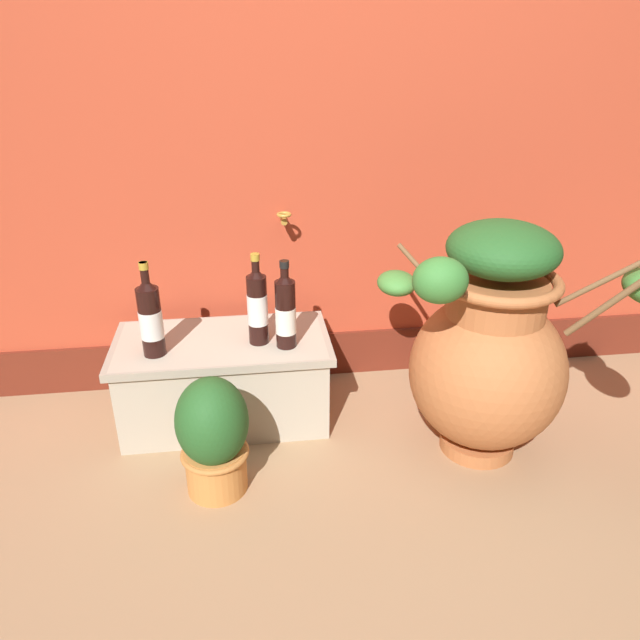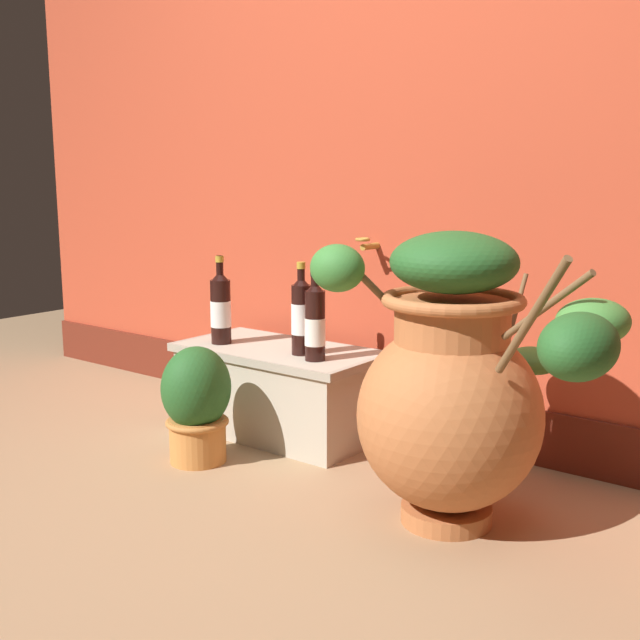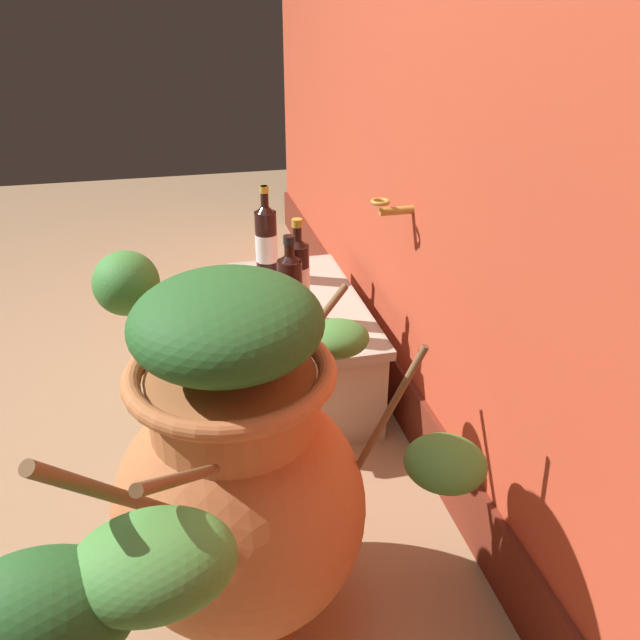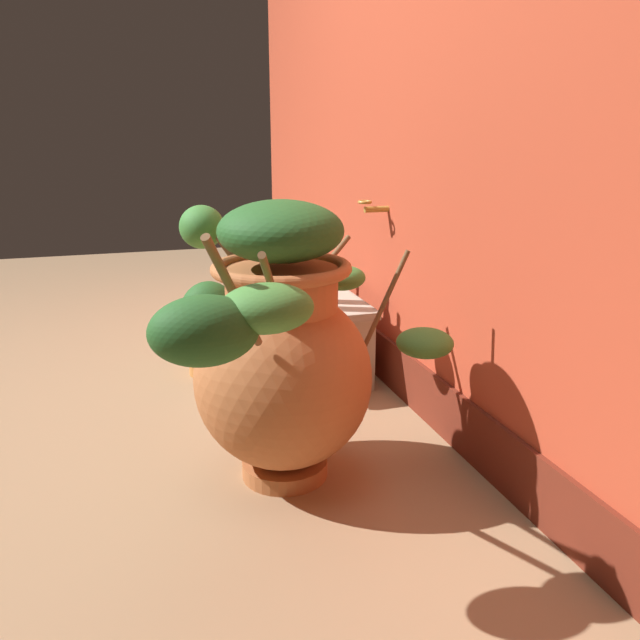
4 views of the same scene
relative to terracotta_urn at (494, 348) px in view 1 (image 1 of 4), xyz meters
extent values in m
plane|color=#9E7A56|center=(-0.50, -0.50, -0.41)|extent=(7.00, 7.00, 0.00)
cube|color=#B74228|center=(-0.50, 0.70, 0.89)|extent=(4.40, 0.20, 2.60)
cube|color=maroon|center=(-0.50, 0.60, -0.31)|extent=(4.40, 0.02, 0.20)
cylinder|color=#B28433|center=(-0.66, 0.55, 0.31)|extent=(0.02, 0.10, 0.02)
torus|color=#B28433|center=(-0.66, 0.50, 0.34)|extent=(0.06, 0.06, 0.01)
cylinder|color=#B26638|center=(-0.01, 0.00, -0.38)|extent=(0.26, 0.26, 0.05)
ellipsoid|color=#B26638|center=(-0.01, 0.00, -0.09)|extent=(0.53, 0.53, 0.54)
cylinder|color=#B26638|center=(-0.01, 0.00, 0.17)|extent=(0.32, 0.32, 0.14)
torus|color=#B26638|center=(-0.01, 0.00, 0.24)|extent=(0.40, 0.40, 0.04)
cylinder|color=brown|center=(-0.22, -0.14, 0.31)|extent=(0.13, 0.11, 0.16)
ellipsoid|color=#387A33|center=(-0.27, -0.18, 0.33)|extent=(0.16, 0.14, 0.13)
cylinder|color=brown|center=(0.29, -0.09, 0.27)|extent=(0.27, 0.11, 0.22)
cylinder|color=brown|center=(-0.21, 0.21, 0.21)|extent=(0.14, 0.19, 0.15)
ellipsoid|color=#428438|center=(-0.27, 0.28, 0.14)|extent=(0.14, 0.16, 0.08)
cylinder|color=brown|center=(0.29, -0.18, 0.25)|extent=(0.24, 0.17, 0.33)
cylinder|color=brown|center=(0.03, 0.31, 0.14)|extent=(0.03, 0.13, 0.29)
ellipsoid|color=#428438|center=(0.05, 0.43, 0.00)|extent=(0.17, 0.17, 0.08)
ellipsoid|color=#235623|center=(-0.01, 0.00, 0.35)|extent=(0.35, 0.35, 0.17)
cube|color=#B2A893|center=(-0.91, 0.32, -0.24)|extent=(0.75, 0.39, 0.34)
cube|color=#A09785|center=(-0.91, 0.32, -0.09)|extent=(0.80, 0.41, 0.03)
cylinder|color=black|center=(-0.78, 0.28, 0.06)|extent=(0.07, 0.07, 0.26)
cone|color=black|center=(-0.78, 0.28, 0.20)|extent=(0.07, 0.07, 0.04)
cylinder|color=black|center=(-0.78, 0.28, 0.23)|extent=(0.03, 0.03, 0.08)
cylinder|color=#B7932D|center=(-0.78, 0.28, 0.26)|extent=(0.03, 0.03, 0.02)
cylinder|color=silver|center=(-0.78, 0.28, 0.06)|extent=(0.07, 0.07, 0.11)
cylinder|color=black|center=(-1.14, 0.24, 0.05)|extent=(0.08, 0.08, 0.25)
cone|color=black|center=(-1.14, 0.24, 0.19)|extent=(0.08, 0.08, 0.04)
cylinder|color=black|center=(-1.14, 0.24, 0.23)|extent=(0.03, 0.03, 0.09)
cylinder|color=#B7932D|center=(-1.14, 0.24, 0.26)|extent=(0.03, 0.03, 0.02)
cylinder|color=silver|center=(-1.14, 0.24, 0.05)|extent=(0.08, 0.08, 0.10)
cylinder|color=black|center=(-0.68, 0.24, 0.05)|extent=(0.07, 0.07, 0.25)
cone|color=black|center=(-0.68, 0.24, 0.19)|extent=(0.07, 0.07, 0.04)
cylinder|color=black|center=(-0.68, 0.24, 0.22)|extent=(0.03, 0.03, 0.08)
cylinder|color=black|center=(-0.68, 0.24, 0.24)|extent=(0.03, 0.03, 0.02)
cylinder|color=white|center=(-0.68, 0.24, 0.03)|extent=(0.07, 0.07, 0.10)
cylinder|color=#CC7F3D|center=(-0.94, -0.09, -0.33)|extent=(0.20, 0.20, 0.15)
torus|color=#BB7538|center=(-0.94, -0.09, -0.27)|extent=(0.22, 0.22, 0.02)
ellipsoid|color=#235623|center=(-0.94, -0.09, -0.14)|extent=(0.23, 0.25, 0.29)
camera|label=1|loc=(-0.81, -1.67, 0.95)|focal=33.61mm
camera|label=2|loc=(1.00, -1.92, 0.59)|focal=44.43mm
camera|label=3|loc=(1.00, -0.06, 0.87)|focal=35.66mm
camera|label=4|loc=(1.69, -0.41, 0.62)|focal=35.75mm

